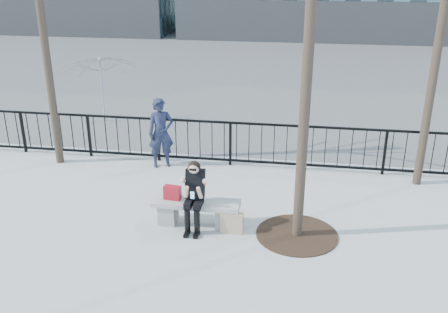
# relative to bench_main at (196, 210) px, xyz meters

# --- Properties ---
(ground) EXTENTS (120.00, 120.00, 0.00)m
(ground) POSITION_rel_bench_main_xyz_m (0.00, 0.00, -0.30)
(ground) COLOR #9C9B97
(ground) RESTS_ON ground
(street_surface) EXTENTS (60.00, 23.00, 0.01)m
(street_surface) POSITION_rel_bench_main_xyz_m (0.00, 15.00, -0.30)
(street_surface) COLOR #474747
(street_surface) RESTS_ON ground
(railing) EXTENTS (14.00, 0.06, 1.10)m
(railing) POSITION_rel_bench_main_xyz_m (0.00, 3.00, 0.25)
(railing) COLOR black
(railing) RESTS_ON ground
(tree_grate) EXTENTS (1.50, 1.50, 0.02)m
(tree_grate) POSITION_rel_bench_main_xyz_m (1.90, -0.10, -0.29)
(tree_grate) COLOR black
(tree_grate) RESTS_ON ground
(bench_main) EXTENTS (1.65, 0.46, 0.49)m
(bench_main) POSITION_rel_bench_main_xyz_m (0.00, 0.00, 0.00)
(bench_main) COLOR slate
(bench_main) RESTS_ON ground
(seated_woman) EXTENTS (0.50, 0.64, 1.34)m
(seated_woman) POSITION_rel_bench_main_xyz_m (0.00, -0.16, 0.37)
(seated_woman) COLOR black
(seated_woman) RESTS_ON ground
(handbag) EXTENTS (0.33, 0.19, 0.26)m
(handbag) POSITION_rel_bench_main_xyz_m (-0.46, 0.02, 0.32)
(handbag) COLOR maroon
(handbag) RESTS_ON bench_main
(shopping_bag) EXTENTS (0.42, 0.16, 0.39)m
(shopping_bag) POSITION_rel_bench_main_xyz_m (0.71, -0.18, -0.11)
(shopping_bag) COLOR #C5B18C
(shopping_bag) RESTS_ON ground
(standing_man) EXTENTS (0.73, 0.62, 1.69)m
(standing_man) POSITION_rel_bench_main_xyz_m (-1.42, 2.67, 0.54)
(standing_man) COLOR black
(standing_man) RESTS_ON ground
(vendor_umbrella) EXTENTS (2.31, 2.35, 2.05)m
(vendor_umbrella) POSITION_rel_bench_main_xyz_m (-4.15, 5.77, 0.72)
(vendor_umbrella) COLOR yellow
(vendor_umbrella) RESTS_ON ground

